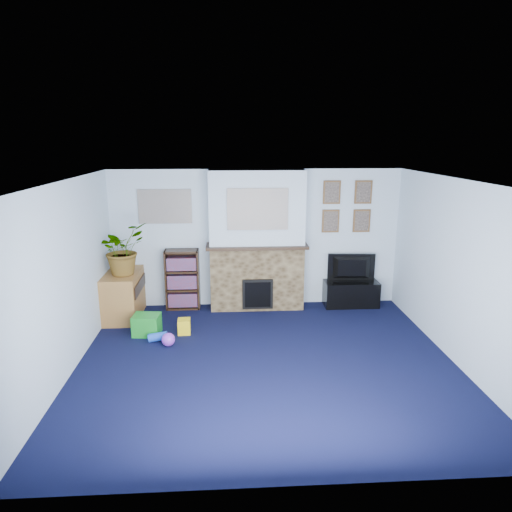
{
  "coord_description": "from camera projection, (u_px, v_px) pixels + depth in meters",
  "views": [
    {
      "loc": [
        -0.47,
        -5.52,
        2.9
      ],
      "look_at": [
        -0.09,
        0.75,
        1.27
      ],
      "focal_mm": 32.0,
      "sensor_mm": 36.0,
      "label": 1
    }
  ],
  "objects": [
    {
      "name": "collage_left",
      "position": [
        165.0,
        206.0,
        7.71
      ],
      "size": [
        0.9,
        0.03,
        0.58
      ],
      "primitive_type": "cube",
      "color": "gray",
      "rests_on": "wall_back"
    },
    {
      "name": "chimney_breast",
      "position": [
        257.0,
        242.0,
        7.77
      ],
      "size": [
        1.72,
        0.5,
        2.4
      ],
      "color": "brown",
      "rests_on": "ground"
    },
    {
      "name": "portrait_bl",
      "position": [
        331.0,
        221.0,
        7.94
      ],
      "size": [
        0.3,
        0.03,
        0.4
      ],
      "primitive_type": "cube",
      "color": "brown",
      "rests_on": "wall_back"
    },
    {
      "name": "mantel_candle",
      "position": [
        277.0,
        240.0,
        7.73
      ],
      "size": [
        0.05,
        0.05,
        0.16
      ],
      "primitive_type": "cylinder",
      "color": "#B2BFC6",
      "rests_on": "chimney_breast"
    },
    {
      "name": "toy_block",
      "position": [
        184.0,
        327.0,
        6.96
      ],
      "size": [
        0.19,
        0.19,
        0.23
      ],
      "primitive_type": "cube",
      "rotation": [
        0.0,
        0.0,
        0.04
      ],
      "color": "yellow",
      "rests_on": "ground"
    },
    {
      "name": "wall_front",
      "position": [
        291.0,
        359.0,
        3.61
      ],
      "size": [
        5.0,
        0.04,
        2.4
      ],
      "primitive_type": "cube",
      "color": "silver",
      "rests_on": "ground"
    },
    {
      "name": "bookshelf",
      "position": [
        183.0,
        281.0,
        7.92
      ],
      "size": [
        0.58,
        0.28,
        1.05
      ],
      "color": "black",
      "rests_on": "ground"
    },
    {
      "name": "mantel_teddy",
      "position": [
        221.0,
        241.0,
        7.68
      ],
      "size": [
        0.13,
        0.13,
        0.13
      ],
      "primitive_type": "sphere",
      "color": "slate",
      "rests_on": "chimney_breast"
    },
    {
      "name": "green_crate",
      "position": [
        147.0,
        326.0,
        6.92
      ],
      "size": [
        0.42,
        0.35,
        0.31
      ],
      "primitive_type": "cube",
      "rotation": [
        0.0,
        0.0,
        -0.11
      ],
      "color": "#198C26",
      "rests_on": "ground"
    },
    {
      "name": "portrait_tl",
      "position": [
        332.0,
        192.0,
        7.82
      ],
      "size": [
        0.3,
        0.03,
        0.4
      ],
      "primitive_type": "cube",
      "color": "brown",
      "rests_on": "wall_back"
    },
    {
      "name": "floor",
      "position": [
        266.0,
        362.0,
        6.09
      ],
      "size": [
        5.0,
        4.5,
        0.01
      ],
      "primitive_type": "cube",
      "color": "black",
      "rests_on": "ground"
    },
    {
      "name": "portrait_tr",
      "position": [
        363.0,
        192.0,
        7.85
      ],
      "size": [
        0.3,
        0.03,
        0.4
      ],
      "primitive_type": "cube",
      "color": "brown",
      "rests_on": "wall_back"
    },
    {
      "name": "toy_ball",
      "position": [
        168.0,
        340.0,
        6.55
      ],
      "size": [
        0.19,
        0.19,
        0.19
      ],
      "primitive_type": "sphere",
      "color": "purple",
      "rests_on": "ground"
    },
    {
      "name": "television",
      "position": [
        352.0,
        268.0,
        8.0
      ],
      "size": [
        0.84,
        0.17,
        0.48
      ],
      "primitive_type": "imported",
      "rotation": [
        0.0,
        0.0,
        3.07
      ],
      "color": "black",
      "rests_on": "tv_stand"
    },
    {
      "name": "mantel_clock",
      "position": [
        250.0,
        241.0,
        7.71
      ],
      "size": [
        0.09,
        0.05,
        0.13
      ],
      "primitive_type": "cube",
      "color": "gold",
      "rests_on": "chimney_breast"
    },
    {
      "name": "ceiling",
      "position": [
        267.0,
        181.0,
        5.49
      ],
      "size": [
        5.0,
        4.5,
        0.01
      ],
      "primitive_type": "cube",
      "color": "white",
      "rests_on": "wall_back"
    },
    {
      "name": "sideboard",
      "position": [
        123.0,
        297.0,
        7.56
      ],
      "size": [
        0.55,
        0.98,
        0.76
      ],
      "primitive_type": "cube",
      "color": "olive",
      "rests_on": "ground"
    },
    {
      "name": "potted_plant",
      "position": [
        122.0,
        249.0,
        7.31
      ],
      "size": [
        0.94,
        0.97,
        0.83
      ],
      "primitive_type": "imported",
      "rotation": [
        0.0,
        0.0,
        1.0
      ],
      "color": "#26661E",
      "rests_on": "sideboard"
    },
    {
      "name": "wall_left",
      "position": [
        66.0,
        280.0,
        5.64
      ],
      "size": [
        0.04,
        4.5,
        2.4
      ],
      "primitive_type": "cube",
      "color": "silver",
      "rests_on": "ground"
    },
    {
      "name": "toy_tube",
      "position": [
        158.0,
        337.0,
        6.7
      ],
      "size": [
        0.29,
        0.13,
        0.17
      ],
      "primitive_type": "cylinder",
      "rotation": [
        0.0,
        1.43,
        0.0
      ],
      "color": "blue",
      "rests_on": "ground"
    },
    {
      "name": "tv_stand",
      "position": [
        351.0,
        294.0,
        8.09
      ],
      "size": [
        0.95,
        0.4,
        0.45
      ],
      "primitive_type": "cube",
      "color": "black",
      "rests_on": "ground"
    },
    {
      "name": "collage_main",
      "position": [
        258.0,
        209.0,
        7.42
      ],
      "size": [
        1.0,
        0.03,
        0.68
      ],
      "primitive_type": "cube",
      "color": "gray",
      "rests_on": "chimney_breast"
    },
    {
      "name": "wall_back",
      "position": [
        256.0,
        239.0,
        7.96
      ],
      "size": [
        5.0,
        0.04,
        2.4
      ],
      "primitive_type": "cube",
      "color": "silver",
      "rests_on": "ground"
    },
    {
      "name": "portrait_br",
      "position": [
        362.0,
        221.0,
        7.98
      ],
      "size": [
        0.3,
        0.03,
        0.4
      ],
      "primitive_type": "cube",
      "color": "brown",
      "rests_on": "wall_back"
    },
    {
      "name": "wall_right",
      "position": [
        458.0,
        273.0,
        5.93
      ],
      "size": [
        0.04,
        4.5,
        2.4
      ],
      "primitive_type": "cube",
      "color": "silver",
      "rests_on": "ground"
    },
    {
      "name": "mantel_can",
      "position": [
        302.0,
        241.0,
        7.76
      ],
      "size": [
        0.06,
        0.06,
        0.12
      ],
      "primitive_type": "cylinder",
      "color": "yellow",
      "rests_on": "chimney_breast"
    }
  ]
}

